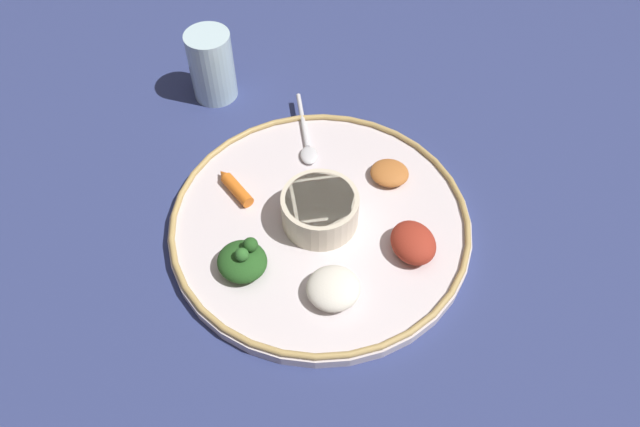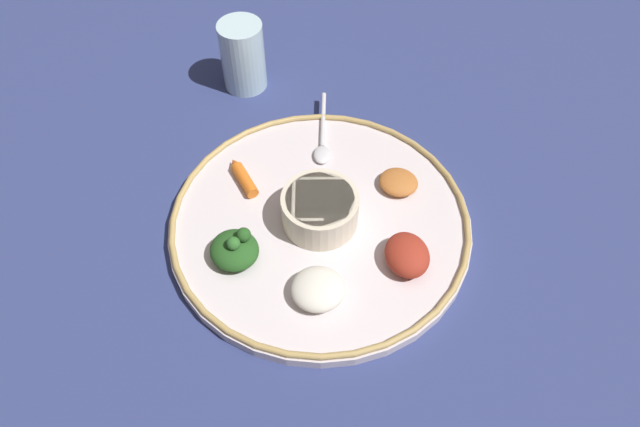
% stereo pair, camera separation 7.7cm
% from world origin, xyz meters
% --- Properties ---
extents(ground_plane, '(2.40, 2.40, 0.00)m').
position_xyz_m(ground_plane, '(0.00, 0.00, 0.00)').
color(ground_plane, navy).
extents(platter, '(0.39, 0.39, 0.02)m').
position_xyz_m(platter, '(0.00, 0.00, 0.01)').
color(platter, silver).
rests_on(platter, ground_plane).
extents(platter_rim, '(0.39, 0.39, 0.01)m').
position_xyz_m(platter_rim, '(0.00, 0.00, 0.02)').
color(platter_rim, tan).
rests_on(platter_rim, platter).
extents(center_bowl, '(0.10, 0.10, 0.05)m').
position_xyz_m(center_bowl, '(0.00, 0.00, 0.04)').
color(center_bowl, beige).
rests_on(center_bowl, platter).
extents(spoon, '(0.14, 0.07, 0.01)m').
position_xyz_m(spoon, '(-0.13, -0.05, 0.02)').
color(spoon, silver).
rests_on(spoon, platter).
extents(greens_pile, '(0.08, 0.08, 0.05)m').
position_xyz_m(greens_pile, '(0.09, -0.07, 0.03)').
color(greens_pile, '#23511E').
rests_on(greens_pile, platter).
extents(carrot_near_spoon, '(0.06, 0.06, 0.02)m').
position_xyz_m(carrot_near_spoon, '(-0.02, -0.12, 0.02)').
color(carrot_near_spoon, orange).
rests_on(carrot_near_spoon, platter).
extents(mound_rice_white, '(0.08, 0.08, 0.03)m').
position_xyz_m(mound_rice_white, '(0.10, 0.04, 0.03)').
color(mound_rice_white, silver).
rests_on(mound_rice_white, platter).
extents(mound_beet, '(0.08, 0.08, 0.03)m').
position_xyz_m(mound_beet, '(0.02, 0.12, 0.03)').
color(mound_beet, maroon).
rests_on(mound_beet, platter).
extents(mound_chickpea, '(0.05, 0.06, 0.02)m').
position_xyz_m(mound_chickpea, '(-0.09, 0.08, 0.02)').
color(mound_chickpea, '#B2662D').
rests_on(mound_chickpea, platter).
extents(drinking_glass, '(0.07, 0.07, 0.11)m').
position_xyz_m(drinking_glass, '(-0.22, -0.22, 0.05)').
color(drinking_glass, silver).
rests_on(drinking_glass, ground_plane).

